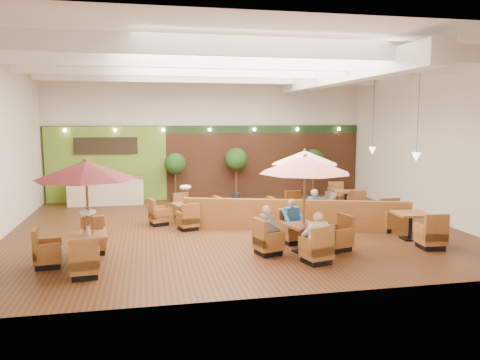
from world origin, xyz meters
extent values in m
plane|color=#381E0F|center=(0.00, 0.00, 0.00)|extent=(14.00, 14.00, 0.00)
cube|color=silver|center=(0.00, 6.00, 2.75)|extent=(14.00, 0.04, 5.50)
cube|color=silver|center=(0.00, -6.00, 2.75)|extent=(14.00, 0.04, 5.50)
cube|color=silver|center=(7.00, 0.00, 2.75)|extent=(0.04, 12.00, 5.50)
cube|color=white|center=(0.00, 0.00, 5.50)|extent=(14.00, 12.00, 0.04)
cube|color=brown|center=(0.00, 5.94, 1.60)|extent=(13.90, 0.10, 3.20)
cube|color=#1E3819|center=(0.00, 5.93, 3.05)|extent=(13.90, 0.12, 0.35)
cube|color=olive|center=(-4.40, 5.88, 1.60)|extent=(5.00, 0.08, 3.20)
cube|color=black|center=(-4.40, 5.80, 2.40)|extent=(2.60, 0.08, 0.70)
cube|color=white|center=(3.50, 0.00, 4.95)|extent=(0.60, 11.00, 0.60)
cube|color=white|center=(0.00, -4.00, 5.15)|extent=(13.60, 0.12, 0.45)
cube|color=white|center=(0.00, -1.30, 5.15)|extent=(13.60, 0.12, 0.45)
cube|color=white|center=(0.00, 1.30, 5.15)|extent=(13.60, 0.12, 0.45)
cube|color=white|center=(0.00, 4.00, 5.15)|extent=(13.60, 0.12, 0.45)
cylinder|color=black|center=(5.80, -1.00, 3.90)|extent=(0.01, 0.01, 3.20)
cone|color=white|center=(5.80, -1.00, 2.30)|extent=(0.28, 0.28, 0.28)
cylinder|color=black|center=(5.80, 2.00, 3.90)|extent=(0.01, 0.01, 3.20)
cone|color=white|center=(5.80, 2.00, 2.30)|extent=(0.28, 0.28, 0.28)
sphere|color=#FFEAC6|center=(-6.00, 5.70, 3.05)|extent=(0.14, 0.14, 0.14)
sphere|color=#FFEAC6|center=(-4.00, 5.70, 3.05)|extent=(0.14, 0.14, 0.14)
sphere|color=#FFEAC6|center=(-2.00, 5.70, 3.05)|extent=(0.14, 0.14, 0.14)
sphere|color=#FFEAC6|center=(0.00, 5.70, 3.05)|extent=(0.14, 0.14, 0.14)
sphere|color=#FFEAC6|center=(2.00, 5.70, 3.05)|extent=(0.14, 0.14, 0.14)
sphere|color=#FFEAC6|center=(4.00, 5.70, 3.05)|extent=(0.14, 0.14, 0.14)
sphere|color=#FFEAC6|center=(6.00, 5.70, 3.05)|extent=(0.14, 0.14, 0.14)
cube|color=beige|center=(-4.40, 5.10, 0.55)|extent=(3.00, 0.70, 1.10)
cube|color=brown|center=(-4.40, 5.10, 1.15)|extent=(3.00, 0.75, 0.06)
cube|color=brown|center=(1.82, -0.73, 0.49)|extent=(6.87, 2.32, 0.99)
cube|color=brown|center=(-4.16, -3.10, 0.72)|extent=(0.94, 0.94, 0.06)
cylinder|color=black|center=(-4.16, -3.10, 0.37)|extent=(0.10, 0.10, 0.66)
cube|color=black|center=(-4.16, -3.10, 0.02)|extent=(0.50, 0.50, 0.04)
cube|color=brown|center=(-4.16, -4.05, 0.30)|extent=(0.69, 0.69, 0.32)
cube|color=brown|center=(-4.19, -4.31, 0.60)|extent=(0.63, 0.17, 0.70)
cube|color=brown|center=(-4.45, -4.08, 0.50)|extent=(0.14, 0.56, 0.28)
cube|color=brown|center=(-3.87, -4.01, 0.50)|extent=(0.14, 0.56, 0.28)
cube|color=black|center=(-4.16, -4.05, 0.07)|extent=(0.61, 0.61, 0.14)
cube|color=brown|center=(-4.16, -2.14, 0.30)|extent=(0.69, 0.69, 0.32)
cube|color=brown|center=(-4.13, -1.89, 0.60)|extent=(0.63, 0.17, 0.70)
cube|color=brown|center=(-3.87, -2.11, 0.50)|extent=(0.14, 0.56, 0.28)
cube|color=brown|center=(-4.45, -2.18, 0.50)|extent=(0.14, 0.56, 0.28)
cube|color=black|center=(-4.16, -2.14, 0.07)|extent=(0.61, 0.61, 0.14)
cube|color=brown|center=(-5.11, -3.10, 0.30)|extent=(0.69, 0.69, 0.32)
cube|color=brown|center=(-4.85, -3.13, 0.60)|extent=(0.17, 0.63, 0.70)
cube|color=brown|center=(-5.14, -2.81, 0.50)|extent=(0.56, 0.14, 0.28)
cube|color=brown|center=(-5.08, -3.38, 0.50)|extent=(0.56, 0.14, 0.28)
cube|color=black|center=(-5.11, -3.10, 0.07)|extent=(0.61, 0.61, 0.14)
cylinder|color=brown|center=(-4.16, -3.10, 1.25)|extent=(0.06, 0.06, 2.50)
cone|color=#53181C|center=(-4.16, -3.10, 2.32)|extent=(2.40, 2.40, 0.45)
sphere|color=brown|center=(-4.16, -3.10, 2.55)|extent=(0.10, 0.10, 0.10)
cylinder|color=silver|center=(-4.16, -3.10, 0.86)|extent=(0.10, 0.10, 0.22)
cube|color=brown|center=(1.29, -3.12, 0.73)|extent=(1.06, 1.06, 0.06)
cylinder|color=black|center=(1.29, -3.12, 0.37)|extent=(0.10, 0.10, 0.67)
cube|color=black|center=(1.29, -3.12, 0.02)|extent=(0.56, 0.56, 0.04)
cube|color=brown|center=(1.29, -4.08, 0.30)|extent=(0.77, 0.77, 0.32)
cube|color=brown|center=(1.22, -4.33, 0.61)|extent=(0.63, 0.26, 0.71)
cube|color=brown|center=(1.01, -4.16, 0.51)|extent=(0.22, 0.56, 0.28)
cube|color=brown|center=(1.57, -4.00, 0.51)|extent=(0.22, 0.56, 0.28)
cube|color=black|center=(1.29, -4.08, 0.07)|extent=(0.68, 0.68, 0.14)
cube|color=brown|center=(1.29, -2.15, 0.30)|extent=(0.77, 0.77, 0.32)
cube|color=brown|center=(1.36, -1.90, 0.61)|extent=(0.63, 0.26, 0.71)
cube|color=brown|center=(1.57, -2.08, 0.51)|extent=(0.22, 0.56, 0.28)
cube|color=brown|center=(1.01, -2.23, 0.51)|extent=(0.22, 0.56, 0.28)
cube|color=black|center=(1.29, -2.15, 0.07)|extent=(0.68, 0.68, 0.14)
cube|color=brown|center=(0.33, -3.12, 0.30)|extent=(0.77, 0.77, 0.32)
cube|color=brown|center=(0.58, -3.19, 0.61)|extent=(0.26, 0.63, 0.71)
cube|color=brown|center=(0.25, -2.83, 0.51)|extent=(0.56, 0.22, 0.28)
cube|color=brown|center=(0.40, -3.40, 0.51)|extent=(0.56, 0.22, 0.28)
cube|color=black|center=(0.33, -3.12, 0.07)|extent=(0.68, 0.68, 0.14)
cube|color=brown|center=(2.25, -3.12, 0.30)|extent=(0.77, 0.77, 0.32)
cube|color=brown|center=(2.00, -3.05, 0.61)|extent=(0.26, 0.63, 0.71)
cube|color=brown|center=(2.33, -3.40, 0.51)|extent=(0.56, 0.22, 0.28)
cube|color=brown|center=(2.17, -2.83, 0.51)|extent=(0.56, 0.22, 0.28)
cube|color=black|center=(2.25, -3.12, 0.07)|extent=(0.68, 0.68, 0.14)
cylinder|color=brown|center=(1.29, -3.12, 1.27)|extent=(0.06, 0.06, 2.53)
cone|color=#D66C67|center=(1.29, -3.12, 2.35)|extent=(2.43, 2.43, 0.45)
sphere|color=brown|center=(1.29, -3.12, 2.58)|extent=(0.10, 0.10, 0.10)
cube|color=brown|center=(2.50, 0.35, 0.70)|extent=(0.88, 0.88, 0.06)
cylinder|color=black|center=(2.50, 0.35, 0.36)|extent=(0.10, 0.10, 0.64)
cube|color=black|center=(2.50, 0.35, 0.02)|extent=(0.47, 0.47, 0.04)
cube|color=brown|center=(2.50, -0.56, 0.29)|extent=(0.64, 0.64, 0.31)
cube|color=brown|center=(2.48, -0.81, 0.58)|extent=(0.60, 0.14, 0.68)
cube|color=brown|center=(2.22, -0.58, 0.48)|extent=(0.12, 0.54, 0.27)
cube|color=brown|center=(2.78, -0.54, 0.48)|extent=(0.12, 0.54, 0.27)
cube|color=black|center=(2.50, -0.56, 0.07)|extent=(0.57, 0.57, 0.14)
cube|color=brown|center=(2.50, 1.27, 0.29)|extent=(0.64, 0.64, 0.31)
cube|color=brown|center=(2.52, 1.52, 0.58)|extent=(0.60, 0.14, 0.68)
cube|color=brown|center=(2.78, 1.29, 0.48)|extent=(0.12, 0.54, 0.27)
cube|color=brown|center=(2.22, 1.25, 0.48)|extent=(0.12, 0.54, 0.27)
cube|color=black|center=(2.50, 1.27, 0.07)|extent=(0.57, 0.57, 0.14)
cube|color=brown|center=(1.58, 0.35, 0.29)|extent=(0.64, 0.64, 0.31)
cube|color=brown|center=(1.83, 0.34, 0.58)|extent=(0.14, 0.60, 0.68)
cube|color=brown|center=(1.56, 0.63, 0.48)|extent=(0.54, 0.12, 0.27)
cube|color=brown|center=(1.60, 0.08, 0.48)|extent=(0.54, 0.12, 0.27)
cube|color=black|center=(1.58, 0.35, 0.07)|extent=(0.57, 0.57, 0.14)
cube|color=brown|center=(3.41, 0.35, 0.29)|extent=(0.64, 0.64, 0.31)
cube|color=brown|center=(3.16, 0.37, 0.58)|extent=(0.14, 0.60, 0.68)
cube|color=brown|center=(3.44, 0.08, 0.48)|extent=(0.54, 0.12, 0.27)
cube|color=brown|center=(3.39, 0.63, 0.48)|extent=(0.54, 0.12, 0.27)
cube|color=black|center=(3.41, 0.35, 0.07)|extent=(0.57, 0.57, 0.14)
cylinder|color=brown|center=(2.50, 0.35, 1.21)|extent=(0.06, 0.06, 2.42)
cone|color=#CDB58F|center=(2.50, 0.35, 2.24)|extent=(2.32, 2.32, 0.45)
sphere|color=brown|center=(2.50, 0.35, 2.47)|extent=(0.10, 0.10, 0.10)
cube|color=brown|center=(-1.49, 0.91, 0.67)|extent=(0.99, 0.99, 0.06)
cylinder|color=black|center=(-1.49, 0.91, 0.34)|extent=(0.09, 0.09, 0.61)
cube|color=black|center=(-1.49, 0.91, 0.02)|extent=(0.52, 0.52, 0.04)
cube|color=brown|center=(-1.49, 0.03, 0.28)|extent=(0.72, 0.72, 0.30)
cube|color=brown|center=(-1.56, -0.21, 0.56)|extent=(0.58, 0.26, 0.65)
cube|color=brown|center=(-1.75, -0.05, 0.47)|extent=(0.22, 0.51, 0.26)
cube|color=brown|center=(-1.23, 0.11, 0.47)|extent=(0.22, 0.51, 0.26)
cube|color=black|center=(-1.49, 0.03, 0.07)|extent=(0.64, 0.64, 0.13)
cube|color=brown|center=(-1.49, 1.79, 0.28)|extent=(0.72, 0.72, 0.30)
cube|color=brown|center=(-1.42, 2.03, 0.56)|extent=(0.58, 0.26, 0.65)
cube|color=brown|center=(-1.23, 1.87, 0.47)|extent=(0.22, 0.51, 0.26)
cube|color=brown|center=(-1.75, 1.71, 0.47)|extent=(0.22, 0.51, 0.26)
cube|color=black|center=(-1.49, 1.79, 0.07)|extent=(0.64, 0.64, 0.13)
cube|color=brown|center=(-2.37, 0.91, 0.28)|extent=(0.72, 0.72, 0.30)
cube|color=brown|center=(-2.14, 0.84, 0.56)|extent=(0.26, 0.58, 0.65)
cube|color=brown|center=(-2.46, 1.17, 0.47)|extent=(0.51, 0.22, 0.26)
cube|color=brown|center=(-2.29, 0.65, 0.47)|extent=(0.51, 0.22, 0.26)
cube|color=black|center=(-2.37, 0.91, 0.07)|extent=(0.64, 0.64, 0.13)
cube|color=brown|center=(-0.61, 0.91, 0.28)|extent=(0.72, 0.72, 0.30)
cube|color=brown|center=(-0.84, 0.98, 0.56)|extent=(0.26, 0.58, 0.65)
cube|color=brown|center=(-0.53, 0.65, 0.47)|extent=(0.51, 0.22, 0.26)
cube|color=brown|center=(-0.69, 1.17, 0.47)|extent=(0.51, 0.22, 0.26)
cube|color=black|center=(-0.61, 0.91, 0.07)|extent=(0.64, 0.64, 0.13)
cylinder|color=silver|center=(-1.49, 0.91, 0.81)|extent=(0.10, 0.10, 0.22)
cube|color=brown|center=(4.82, -2.45, 0.77)|extent=(0.99, 0.99, 0.06)
cylinder|color=black|center=(4.82, -2.45, 0.39)|extent=(0.11, 0.11, 0.70)
cube|color=black|center=(4.82, -2.45, 0.02)|extent=(0.52, 0.52, 0.04)
cube|color=brown|center=(4.82, -3.46, 0.32)|extent=(0.72, 0.72, 0.34)
cube|color=brown|center=(4.84, -3.74, 0.64)|extent=(0.67, 0.17, 0.75)
cube|color=brown|center=(4.51, -3.43, 0.53)|extent=(0.14, 0.59, 0.30)
cube|color=brown|center=(5.12, -3.49, 0.53)|extent=(0.14, 0.59, 0.30)
cube|color=black|center=(4.82, -3.46, 0.07)|extent=(0.64, 0.64, 0.15)
cube|color=brown|center=(4.82, -1.44, 0.32)|extent=(0.72, 0.72, 0.34)
cube|color=brown|center=(4.79, -1.16, 0.64)|extent=(0.67, 0.17, 0.75)
cube|color=brown|center=(5.12, -1.47, 0.53)|extent=(0.14, 0.59, 0.30)
cube|color=brown|center=(4.51, -1.41, 0.53)|extent=(0.14, 0.59, 0.30)
cube|color=black|center=(4.82, -1.44, 0.07)|extent=(0.64, 0.64, 0.15)
cube|color=brown|center=(4.84, 2.16, 0.71)|extent=(1.06, 1.06, 0.06)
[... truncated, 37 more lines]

